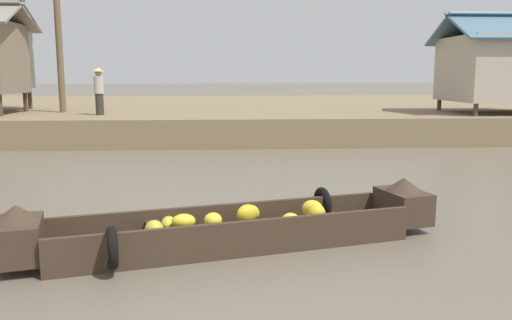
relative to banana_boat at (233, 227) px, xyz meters
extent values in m
plane|color=#665B4C|center=(0.28, 5.09, -0.27)|extent=(300.00, 300.00, 0.00)
cube|color=#7F6B4C|center=(0.28, 19.56, 0.21)|extent=(160.00, 20.00, 0.96)
cube|color=#3D2D21|center=(-0.01, 0.00, -0.21)|extent=(4.97, 2.22, 0.12)
cube|color=#3D2D21|center=(-0.13, 0.46, 0.03)|extent=(4.73, 1.30, 0.36)
cube|color=#3D2D21|center=(0.11, -0.46, 0.03)|extent=(4.73, 1.30, 0.36)
cube|color=#3D2D21|center=(2.62, 0.68, 0.09)|extent=(0.75, 0.98, 0.48)
cone|color=#3D2D21|center=(2.62, 0.68, 0.43)|extent=(0.68, 0.68, 0.20)
cube|color=#3D2D21|center=(-2.63, -0.68, 0.09)|extent=(0.75, 0.98, 0.48)
cone|color=#3D2D21|center=(-2.63, -0.68, 0.43)|extent=(0.68, 0.68, 0.20)
cube|color=#3D2D21|center=(-1.01, -0.26, 0.05)|extent=(0.43, 0.95, 0.05)
torus|color=black|center=(1.42, 0.98, 0.07)|extent=(0.25, 0.53, 0.52)
torus|color=black|center=(-1.44, -0.99, 0.07)|extent=(0.25, 0.53, 0.52)
ellipsoid|color=gold|center=(-1.01, -0.48, 0.12)|extent=(0.35, 0.35, 0.26)
ellipsoid|color=yellow|center=(-0.67, -0.16, 0.14)|extent=(0.34, 0.27, 0.20)
ellipsoid|color=yellow|center=(-0.28, -0.10, 0.13)|extent=(0.27, 0.29, 0.20)
ellipsoid|color=gold|center=(-0.89, 0.05, 0.06)|extent=(0.22, 0.33, 0.19)
ellipsoid|color=yellow|center=(0.20, 0.16, 0.15)|extent=(0.39, 0.36, 0.26)
ellipsoid|color=yellow|center=(0.78, -0.06, 0.08)|extent=(0.29, 0.25, 0.25)
ellipsoid|color=yellow|center=(1.16, 0.36, 0.14)|extent=(0.39, 0.35, 0.27)
ellipsoid|color=yellow|center=(1.18, 0.17, 0.13)|extent=(0.29, 0.27, 0.27)
ellipsoid|color=gold|center=(0.28, 0.38, 0.10)|extent=(0.29, 0.34, 0.21)
cube|color=#3D2D21|center=(6.85, 10.49, -0.21)|extent=(3.41, 1.73, 0.12)
cube|color=#3D2D21|center=(6.95, 10.99, 0.06)|extent=(3.21, 0.72, 0.42)
cube|color=#3D2D21|center=(6.75, 9.98, 0.06)|extent=(3.21, 0.72, 0.42)
cube|color=#196B60|center=(6.95, 10.99, 0.30)|extent=(3.21, 0.74, 0.05)
cube|color=#196B60|center=(6.75, 9.98, 0.30)|extent=(3.21, 0.74, 0.05)
cube|color=#3D2D21|center=(8.71, 10.11, 0.13)|extent=(0.72, 1.03, 0.55)
cone|color=#3D2D21|center=(8.71, 10.11, 0.51)|extent=(0.66, 0.66, 0.20)
cube|color=#3D2D21|center=(4.99, 10.86, 0.13)|extent=(0.72, 1.03, 0.55)
cone|color=#3D2D21|center=(4.99, 10.86, 0.51)|extent=(0.66, 0.66, 0.20)
cube|color=#3D2D21|center=(6.17, 10.62, 0.08)|extent=(0.39, 1.02, 0.05)
cylinder|color=#4C3826|center=(-8.23, 15.66, 1.12)|extent=(0.16, 0.16, 0.87)
cylinder|color=#4C3826|center=(-7.74, 11.47, 1.06)|extent=(0.16, 0.16, 0.74)
cylinder|color=#4C3826|center=(-7.74, 13.81, 1.06)|extent=(0.16, 0.16, 0.74)
cylinder|color=#4C3826|center=(8.51, 10.41, 0.91)|extent=(0.16, 0.16, 0.44)
cylinder|color=#4C3826|center=(8.51, 13.46, 0.91)|extent=(0.16, 0.16, 0.44)
cube|color=#B2A893|center=(10.29, 11.93, 2.30)|extent=(3.95, 3.45, 2.34)
cube|color=slate|center=(10.29, 12.80, 3.78)|extent=(4.65, 2.21, 1.11)
cylinder|color=brown|center=(-6.20, 13.32, 3.61)|extent=(0.24, 0.24, 5.85)
cylinder|color=#332D28|center=(-4.47, 11.84, 1.06)|extent=(0.28, 0.28, 0.75)
cylinder|color=#B7AD99|center=(-4.47, 11.84, 1.74)|extent=(0.34, 0.34, 0.60)
sphere|color=#9E7556|center=(-4.47, 11.84, 2.16)|extent=(0.22, 0.22, 0.22)
cone|color=tan|center=(-4.47, 11.84, 2.28)|extent=(0.44, 0.44, 0.14)
camera|label=1|loc=(-0.13, -6.94, 2.06)|focal=36.58mm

